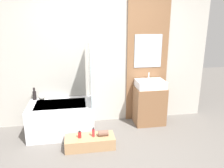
{
  "coord_description": "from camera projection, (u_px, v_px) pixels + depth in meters",
  "views": [
    {
      "loc": [
        -0.46,
        -2.47,
        1.93
      ],
      "look_at": [
        0.07,
        0.7,
        1.0
      ],
      "focal_mm": 35.0,
      "sensor_mm": 36.0,
      "label": 1
    }
  ],
  "objects": [
    {
      "name": "sink",
      "position": [
        150.0,
        84.0,
        4.1
      ],
      "size": [
        0.53,
        0.4,
        0.27
      ],
      "color": "white",
      "rests_on": "vanity_cabinet"
    },
    {
      "name": "wall_wood_accent",
      "position": [
        148.0,
        55.0,
        4.18
      ],
      "size": [
        0.81,
        0.04,
        2.6
      ],
      "color": "brown",
      "rests_on": "ground_plane"
    },
    {
      "name": "vanity_cabinet",
      "position": [
        149.0,
        105.0,
        4.22
      ],
      "size": [
        0.57,
        0.43,
        0.72
      ],
      "primitive_type": "cube",
      "color": "brown",
      "rests_on": "ground_plane"
    },
    {
      "name": "bottle_soap_secondary",
      "position": [
        93.0,
        133.0,
        3.41
      ],
      "size": [
        0.04,
        0.04,
        0.15
      ],
      "color": "red",
      "rests_on": "wooden_step_bench"
    },
    {
      "name": "glass_shower_screen",
      "position": [
        90.0,
        73.0,
        3.69
      ],
      "size": [
        0.01,
        0.62,
        1.06
      ],
      "primitive_type": "cube",
      "color": "silver",
      "rests_on": "bathtub"
    },
    {
      "name": "bottle_soap_primary",
      "position": [
        80.0,
        135.0,
        3.38
      ],
      "size": [
        0.05,
        0.05,
        0.11
      ],
      "color": "red",
      "rests_on": "wooden_step_bench"
    },
    {
      "name": "wall_tiled_back",
      "position": [
        101.0,
        56.0,
        4.09
      ],
      "size": [
        4.2,
        0.06,
        2.6
      ],
      "primitive_type": "cube",
      "color": "#B7B2A8",
      "rests_on": "ground_plane"
    },
    {
      "name": "bathtub",
      "position": [
        62.0,
        118.0,
        3.86
      ],
      "size": [
        1.1,
        0.73,
        0.55
      ],
      "color": "white",
      "rests_on": "ground_plane"
    },
    {
      "name": "towel_roll",
      "position": [
        103.0,
        133.0,
        3.44
      ],
      "size": [
        0.16,
        0.09,
        0.09
      ],
      "primitive_type": "cylinder",
      "rotation": [
        0.0,
        1.57,
        0.0
      ],
      "color": "brown",
      "rests_on": "wooden_step_bench"
    },
    {
      "name": "wooden_step_bench",
      "position": [
        90.0,
        142.0,
        3.45
      ],
      "size": [
        0.78,
        0.32,
        0.19
      ],
      "primitive_type": "cube",
      "color": "#A87F56",
      "rests_on": "ground_plane"
    },
    {
      "name": "vase_round_light",
      "position": [
        42.0,
        97.0,
        3.95
      ],
      "size": [
        0.12,
        0.12,
        0.12
      ],
      "primitive_type": "sphere",
      "color": "silver",
      "rests_on": "bathtub"
    },
    {
      "name": "vase_tall_dark",
      "position": [
        35.0,
        95.0,
        3.95
      ],
      "size": [
        0.06,
        0.06,
        0.23
      ],
      "color": "black",
      "rests_on": "bathtub"
    }
  ]
}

